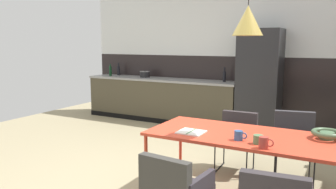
{
  "coord_description": "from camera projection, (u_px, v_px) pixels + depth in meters",
  "views": [
    {
      "loc": [
        1.98,
        -3.17,
        1.62
      ],
      "look_at": [
        -0.31,
        1.01,
        0.89
      ],
      "focal_mm": 35.96,
      "sensor_mm": 36.0,
      "label": 1
    }
  ],
  "objects": [
    {
      "name": "back_wall_panel_upper",
      "position": [
        238.0,
        21.0,
        6.45
      ],
      "size": [
        6.65,
        0.12,
        1.36
      ],
      "primitive_type": "cube",
      "color": "silver",
      "rests_on": "back_wall_splashback_dark"
    },
    {
      "name": "kitchen_counter",
      "position": [
        161.0,
        99.0,
        7.1
      ],
      "size": [
        3.36,
        0.63,
        0.89
      ],
      "color": "#47402F",
      "rests_on": "ground"
    },
    {
      "name": "mug_short_terracotta",
      "position": [
        264.0,
        143.0,
        2.85
      ],
      "size": [
        0.13,
        0.08,
        0.1
      ],
      "color": "#B23D33",
      "rests_on": "dining_table"
    },
    {
      "name": "armchair_facing_counter",
      "position": [
        237.0,
        133.0,
        4.3
      ],
      "size": [
        0.5,
        0.48,
        0.74
      ],
      "rotation": [
        0.0,
        0.0,
        3.17
      ],
      "color": "#383237",
      "rests_on": "ground"
    },
    {
      "name": "back_wall_splashback_dark",
      "position": [
        236.0,
        91.0,
        6.66
      ],
      "size": [
        6.65,
        0.12,
        1.36
      ],
      "primitive_type": "cube",
      "color": "black",
      "rests_on": "ground"
    },
    {
      "name": "fruit_bowl",
      "position": [
        327.0,
        134.0,
        3.13
      ],
      "size": [
        0.28,
        0.28,
        0.08
      ],
      "color": "#4C704C",
      "rests_on": "dining_table"
    },
    {
      "name": "pendant_lamp_over_table_near",
      "position": [
        248.0,
        20.0,
        3.16
      ],
      "size": [
        0.29,
        0.29,
        0.98
      ],
      "color": "black"
    },
    {
      "name": "mug_glass_clear",
      "position": [
        258.0,
        139.0,
        2.99
      ],
      "size": [
        0.13,
        0.09,
        0.08
      ],
      "color": "#5B8456",
      "rests_on": "dining_table"
    },
    {
      "name": "mug_wide_latte",
      "position": [
        239.0,
        135.0,
        3.1
      ],
      "size": [
        0.12,
        0.08,
        0.09
      ],
      "color": "#335B93",
      "rests_on": "dining_table"
    },
    {
      "name": "ground_plane",
      "position": [
        150.0,
        183.0,
        3.93
      ],
      "size": [
        8.65,
        8.65,
        0.0
      ],
      "primitive_type": "plane",
      "color": "tan"
    },
    {
      "name": "bottle_oil_tall",
      "position": [
        224.0,
        76.0,
        6.42
      ],
      "size": [
        0.06,
        0.06,
        0.28
      ],
      "color": "black",
      "rests_on": "kitchen_counter"
    },
    {
      "name": "bottle_vinegar_dark",
      "position": [
        110.0,
        71.0,
        7.55
      ],
      "size": [
        0.06,
        0.06,
        0.27
      ],
      "color": "#0F3319",
      "rests_on": "kitchen_counter"
    },
    {
      "name": "open_book",
      "position": [
        191.0,
        132.0,
        3.37
      ],
      "size": [
        0.26,
        0.24,
        0.02
      ],
      "color": "white",
      "rests_on": "dining_table"
    },
    {
      "name": "cooking_pot",
      "position": [
        145.0,
        74.0,
        7.26
      ],
      "size": [
        0.22,
        0.22,
        0.16
      ],
      "color": "black",
      "rests_on": "kitchen_counter"
    },
    {
      "name": "bottle_wine_green",
      "position": [
        119.0,
        70.0,
        7.72
      ],
      "size": [
        0.07,
        0.07,
        0.29
      ],
      "color": "black",
      "rests_on": "kitchen_counter"
    },
    {
      "name": "armchair_far_side",
      "position": [
        173.0,
        184.0,
        2.76
      ],
      "size": [
        0.52,
        0.51,
        0.74
      ],
      "rotation": [
        0.0,
        0.0,
        -0.09
      ],
      "color": "#383237",
      "rests_on": "ground"
    },
    {
      "name": "dining_table",
      "position": [
        243.0,
        138.0,
        3.31
      ],
      "size": [
        1.85,
        0.87,
        0.73
      ],
      "color": "#DD4229",
      "rests_on": "ground"
    },
    {
      "name": "armchair_near_window",
      "position": [
        294.0,
        138.0,
        3.94
      ],
      "size": [
        0.57,
        0.56,
        0.82
      ],
      "rotation": [
        0.0,
        0.0,
        3.36
      ],
      "color": "#383237",
      "rests_on": "ground"
    },
    {
      "name": "refrigerator_column",
      "position": [
        259.0,
        81.0,
        6.05
      ],
      "size": [
        0.73,
        0.6,
        1.87
      ],
      "primitive_type": "cube",
      "color": "#232326",
      "rests_on": "ground"
    }
  ]
}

